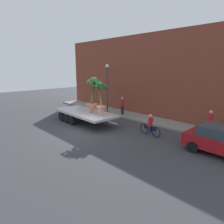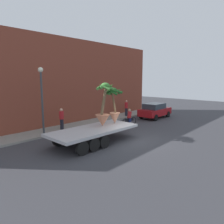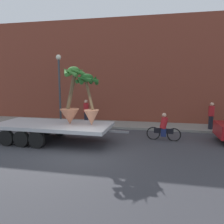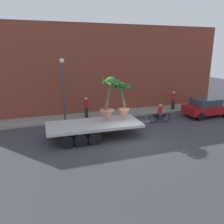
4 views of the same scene
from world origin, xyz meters
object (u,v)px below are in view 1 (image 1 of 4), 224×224
object	(u,v)px
cyclist	(150,126)
pedestrian_near_gate	(122,105)
street_lamp	(107,82)
potted_palm_middle	(100,99)
potted_palm_rear	(93,100)
flatbed_trailer	(83,114)
pedestrian_far_left	(210,122)
parked_car	(223,141)

from	to	relation	value
cyclist	pedestrian_near_gate	xyz separation A→B (m)	(-5.31, 2.74, 0.37)
pedestrian_near_gate	street_lamp	xyz separation A→B (m)	(-1.81, -0.33, 2.19)
street_lamp	potted_palm_middle	bearing A→B (deg)	-48.44
potted_palm_rear	street_lamp	distance (m)	4.58
flatbed_trailer	pedestrian_far_left	size ratio (longest dim) A/B	4.16
parked_car	street_lamp	world-z (taller)	street_lamp
pedestrian_far_left	potted_palm_middle	bearing A→B (deg)	-148.61
flatbed_trailer	potted_palm_middle	distance (m)	2.71
flatbed_trailer	potted_palm_rear	distance (m)	1.83
flatbed_trailer	potted_palm_rear	world-z (taller)	potted_palm_rear
cyclist	parked_car	bearing A→B (deg)	1.90
potted_palm_rear	flatbed_trailer	bearing A→B (deg)	-176.45
potted_palm_rear	parked_car	size ratio (longest dim) A/B	0.73
pedestrian_near_gate	pedestrian_far_left	world-z (taller)	same
potted_palm_rear	potted_palm_middle	xyz separation A→B (m)	(1.02, -0.07, 0.15)
cyclist	street_lamp	world-z (taller)	street_lamp
potted_palm_middle	street_lamp	bearing A→B (deg)	131.56
potted_palm_middle	street_lamp	xyz separation A→B (m)	(-3.39, 3.83, 0.95)
flatbed_trailer	pedestrian_near_gate	xyz separation A→B (m)	(0.67, 4.17, 0.27)
potted_palm_rear	parked_car	world-z (taller)	potted_palm_rear
pedestrian_far_left	street_lamp	xyz separation A→B (m)	(-10.12, -0.28, 2.19)
flatbed_trailer	potted_palm_middle	size ratio (longest dim) A/B	2.75
potted_palm_middle	pedestrian_far_left	distance (m)	7.97
pedestrian_near_gate	street_lamp	distance (m)	2.86
parked_car	pedestrian_near_gate	world-z (taller)	pedestrian_near_gate
flatbed_trailer	parked_car	distance (m)	10.78
flatbed_trailer	cyclist	bearing A→B (deg)	13.44
potted_palm_rear	pedestrian_far_left	bearing A→B (deg)	27.55
potted_palm_middle	parked_car	size ratio (longest dim) A/B	0.64
pedestrian_near_gate	potted_palm_middle	bearing A→B (deg)	-69.11
parked_car	pedestrian_far_left	xyz separation A→B (m)	(-1.69, 2.53, 0.22)
parked_car	street_lamp	xyz separation A→B (m)	(-11.80, 2.26, 2.40)
pedestrian_near_gate	parked_car	bearing A→B (deg)	-14.50
potted_palm_rear	potted_palm_middle	distance (m)	1.03
flatbed_trailer	potted_palm_rear	bearing A→B (deg)	3.55
street_lamp	flatbed_trailer	bearing A→B (deg)	-73.49
cyclist	pedestrian_far_left	xyz separation A→B (m)	(3.00, 2.69, 0.37)
potted_palm_rear	street_lamp	xyz separation A→B (m)	(-2.38, 3.76, 1.10)
potted_palm_middle	street_lamp	distance (m)	5.20
cyclist	potted_palm_rear	bearing A→B (deg)	-164.09
potted_palm_rear	potted_palm_middle	size ratio (longest dim) A/B	1.14
potted_palm_rear	pedestrian_near_gate	distance (m)	4.27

